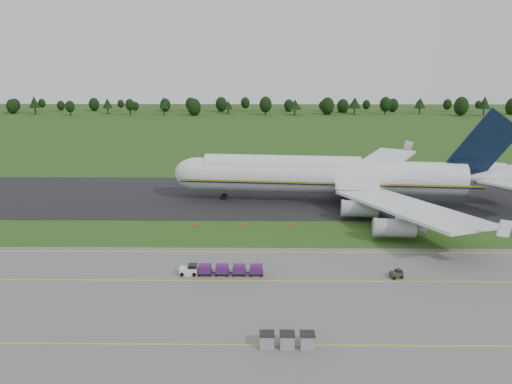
{
  "coord_description": "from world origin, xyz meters",
  "views": [
    {
      "loc": [
        0.54,
        -93.28,
        33.23
      ],
      "look_at": [
        -0.55,
        2.0,
        7.98
      ],
      "focal_mm": 35.0,
      "sensor_mm": 36.0,
      "label": 1
    }
  ],
  "objects_px": {
    "utility_cart": "(396,275)",
    "edge_markers": "(244,225)",
    "baggage_train": "(220,270)",
    "uld_row": "(287,340)",
    "aircraft": "(334,176)"
  },
  "relations": [
    {
      "from": "baggage_train",
      "to": "uld_row",
      "type": "bearing_deg",
      "value": -64.87
    },
    {
      "from": "baggage_train",
      "to": "uld_row",
      "type": "distance_m",
      "value": 22.76
    },
    {
      "from": "aircraft",
      "to": "baggage_train",
      "type": "xyz_separation_m",
      "value": [
        -23.81,
        -42.49,
        -5.65
      ]
    },
    {
      "from": "aircraft",
      "to": "edge_markers",
      "type": "relative_size",
      "value": 3.98
    },
    {
      "from": "aircraft",
      "to": "baggage_train",
      "type": "bearing_deg",
      "value": -119.26
    },
    {
      "from": "uld_row",
      "to": "utility_cart",
      "type": "bearing_deg",
      "value": 47.46
    },
    {
      "from": "baggage_train",
      "to": "uld_row",
      "type": "height_order",
      "value": "uld_row"
    },
    {
      "from": "utility_cart",
      "to": "uld_row",
      "type": "relative_size",
      "value": 0.32
    },
    {
      "from": "baggage_train",
      "to": "utility_cart",
      "type": "xyz_separation_m",
      "value": [
        27.8,
        -0.84,
        -0.36
      ]
    },
    {
      "from": "uld_row",
      "to": "aircraft",
      "type": "bearing_deg",
      "value": 77.36
    },
    {
      "from": "baggage_train",
      "to": "utility_cart",
      "type": "distance_m",
      "value": 27.82
    },
    {
      "from": "baggage_train",
      "to": "aircraft",
      "type": "bearing_deg",
      "value": 60.74
    },
    {
      "from": "uld_row",
      "to": "edge_markers",
      "type": "relative_size",
      "value": 0.32
    },
    {
      "from": "baggage_train",
      "to": "utility_cart",
      "type": "relative_size",
      "value": 6.21
    },
    {
      "from": "utility_cart",
      "to": "edge_markers",
      "type": "distance_m",
      "value": 35.19
    }
  ]
}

